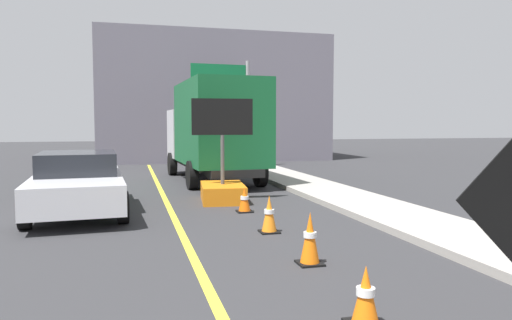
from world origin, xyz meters
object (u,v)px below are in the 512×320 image
Objects in this scene: traffic_cone_near_sign at (366,296)px; highway_guide_sign at (232,94)px; traffic_cone_mid_lane at (310,239)px; traffic_cone_far_lane at (269,214)px; arrow_board_trailer at (223,183)px; traffic_cone_curbside at (245,200)px; box_truck at (214,129)px; pickup_car at (78,182)px.

highway_guide_sign is at bearing 82.36° from traffic_cone_near_sign.
traffic_cone_far_lane is at bearing 89.81° from traffic_cone_mid_lane.
traffic_cone_curbside is at bearing -83.67° from arrow_board_trailer.
box_truck is 6.61m from pickup_car.
pickup_car is at bearing 164.96° from traffic_cone_curbside.
highway_guide_sign reaches higher than traffic_cone_curbside.
pickup_car is 6.44m from traffic_cone_mid_lane.
box_truck is 12.18× the size of traffic_cone_curbside.
highway_guide_sign is at bearing 79.53° from traffic_cone_curbside.
box_truck is at bearing -108.36° from highway_guide_sign.
traffic_cone_mid_lane is (3.67, -5.28, -0.32)m from pickup_car.
traffic_cone_mid_lane is at bearing -88.67° from arrow_board_trailer.
traffic_cone_near_sign is at bearing -92.87° from box_truck.
box_truck is (0.53, 4.38, 1.37)m from arrow_board_trailer.
pickup_car reaches higher than traffic_cone_curbside.
box_truck is 10.48m from traffic_cone_mid_lane.
traffic_cone_far_lane is 1.21× the size of traffic_cone_curbside.
traffic_cone_near_sign is 4.27m from traffic_cone_far_lane.
highway_guide_sign is (1.77, 5.32, 1.57)m from box_truck.
pickup_car is 8.00× the size of traffic_cone_near_sign.
highway_guide_sign is at bearing 82.17° from traffic_cone_mid_lane.
traffic_cone_near_sign is at bearing -93.26° from traffic_cone_far_lane.
traffic_cone_mid_lane is at bearing -90.67° from traffic_cone_curbside.
arrow_board_trailer is 1.73m from traffic_cone_curbside.
arrow_board_trailer is 5.99m from traffic_cone_mid_lane.
traffic_cone_curbside is (3.72, -1.00, -0.41)m from pickup_car.
traffic_cone_near_sign is 1.07× the size of traffic_cone_curbside.
box_truck reaches higher than traffic_cone_curbside.
arrow_board_trailer is 4.36× the size of traffic_cone_near_sign.
traffic_cone_near_sign is (-2.39, -17.83, -3.12)m from highway_guide_sign.
traffic_cone_curbside is (-2.11, -11.41, -3.14)m from highway_guide_sign.
traffic_cone_near_sign is (3.43, -7.43, -0.39)m from pickup_car.
highway_guide_sign is 7.10× the size of traffic_cone_far_lane.
traffic_cone_near_sign is at bearing -90.67° from arrow_board_trailer.
box_truck is at bearing 51.39° from pickup_car.
pickup_car is 8.54× the size of traffic_cone_curbside.
arrow_board_trailer is 4.65× the size of traffic_cone_curbside.
arrow_board_trailer is 4.62m from box_truck.
traffic_cone_far_lane is at bearing 86.74° from traffic_cone_near_sign.
traffic_cone_far_lane is (-2.15, -13.58, -3.08)m from highway_guide_sign.
pickup_car is 7.04× the size of traffic_cone_far_lane.
arrow_board_trailer is 3.61m from pickup_car.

